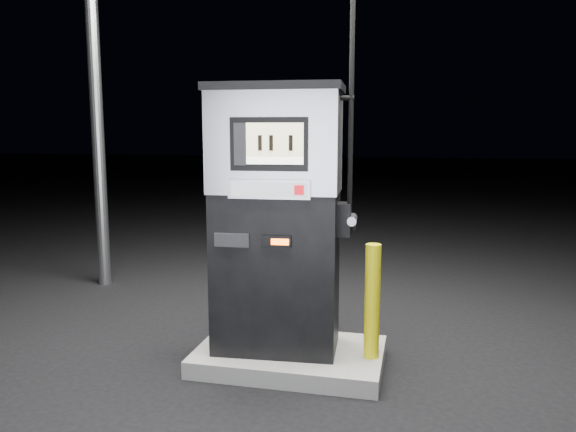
# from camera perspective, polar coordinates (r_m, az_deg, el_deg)

# --- Properties ---
(ground) EXTENTS (80.00, 80.00, 0.00)m
(ground) POSITION_cam_1_polar(r_m,az_deg,el_deg) (5.08, 0.21, -14.86)
(ground) COLOR black
(ground) RESTS_ON ground
(pump_island) EXTENTS (1.60, 1.00, 0.15)m
(pump_island) POSITION_cam_1_polar(r_m,az_deg,el_deg) (5.05, 0.21, -14.08)
(pump_island) COLOR slate
(pump_island) RESTS_ON ground
(fuel_dispenser) EXTENTS (1.26, 0.74, 4.67)m
(fuel_dispenser) POSITION_cam_1_polar(r_m,az_deg,el_deg) (4.74, -1.15, -0.08)
(fuel_dispenser) COLOR black
(fuel_dispenser) RESTS_ON pump_island
(bollard_left) EXTENTS (0.16, 0.16, 0.99)m
(bollard_left) POSITION_cam_1_polar(r_m,az_deg,el_deg) (5.16, -5.41, -6.92)
(bollard_left) COLOR yellow
(bollard_left) RESTS_ON pump_island
(bollard_right) EXTENTS (0.15, 0.15, 0.96)m
(bollard_right) POSITION_cam_1_polar(r_m,az_deg,el_deg) (4.73, 8.55, -8.58)
(bollard_right) COLOR yellow
(bollard_right) RESTS_ON pump_island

